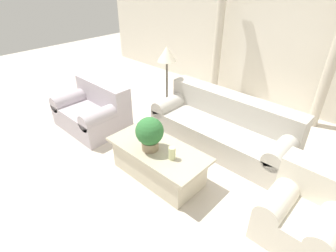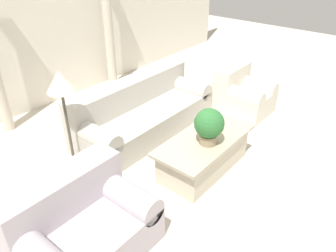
{
  "view_description": "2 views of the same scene",
  "coord_description": "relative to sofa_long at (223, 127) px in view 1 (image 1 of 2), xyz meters",
  "views": [
    {
      "loc": [
        2.0,
        -2.46,
        2.54
      ],
      "look_at": [
        -0.13,
        -0.19,
        0.64
      ],
      "focal_mm": 28.0,
      "sensor_mm": 36.0,
      "label": 1
    },
    {
      "loc": [
        -3.01,
        -2.34,
        2.71
      ],
      "look_at": [
        -0.12,
        0.04,
        0.5
      ],
      "focal_mm": 35.0,
      "sensor_mm": 36.0,
      "label": 2
    }
  ],
  "objects": [
    {
      "name": "wall_back",
      "position": [
        -0.18,
        2.01,
        1.28
      ],
      "size": [
        10.0,
        0.06,
        3.2
      ],
      "color": "silver",
      "rests_on": "ground_plane"
    },
    {
      "name": "coffee_table",
      "position": [
        -0.21,
        -1.29,
        -0.08
      ],
      "size": [
        1.42,
        0.67,
        0.47
      ],
      "color": "beige",
      "rests_on": "ground_plane"
    },
    {
      "name": "column_right",
      "position": [
        0.91,
        1.69,
        1.01
      ],
      "size": [
        0.24,
        0.24,
        2.61
      ],
      "color": "beige",
      "rests_on": "ground_plane"
    },
    {
      "name": "column_left",
      "position": [
        -1.33,
        1.69,
        1.01
      ],
      "size": [
        0.24,
        0.24,
        2.61
      ],
      "color": "beige",
      "rests_on": "ground_plane"
    },
    {
      "name": "potted_plant",
      "position": [
        -0.27,
        -1.37,
        0.41
      ],
      "size": [
        0.37,
        0.37,
        0.46
      ],
      "color": "#937F60",
      "rests_on": "coffee_table"
    },
    {
      "name": "floor_lamp",
      "position": [
        -1.29,
        0.03,
        0.83
      ],
      "size": [
        0.33,
        0.33,
        1.38
      ],
      "color": "#4C473D",
      "rests_on": "ground_plane"
    },
    {
      "name": "sofa_long",
      "position": [
        0.0,
        0.0,
        0.0
      ],
      "size": [
        2.31,
        0.9,
        0.8
      ],
      "color": "#B7B2A8",
      "rests_on": "ground_plane"
    },
    {
      "name": "loveseat",
      "position": [
        -2.02,
        -1.11,
        0.01
      ],
      "size": [
        1.24,
        0.9,
        0.8
      ],
      "color": "#B6ABB3",
      "rests_on": "ground_plane"
    },
    {
      "name": "ground_plane",
      "position": [
        -0.18,
        -0.8,
        -0.32
      ],
      "size": [
        16.0,
        16.0,
        0.0
      ],
      "primitive_type": "plane",
      "color": "beige"
    },
    {
      "name": "armchair",
      "position": [
        1.59,
        -0.86,
        0.01
      ],
      "size": [
        0.78,
        0.86,
        0.77
      ],
      "color": "beige",
      "rests_on": "ground_plane"
    },
    {
      "name": "pillar_candle",
      "position": [
        0.08,
        -1.33,
        0.24
      ],
      "size": [
        0.09,
        0.09,
        0.17
      ],
      "color": "beige",
      "rests_on": "coffee_table"
    }
  ]
}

